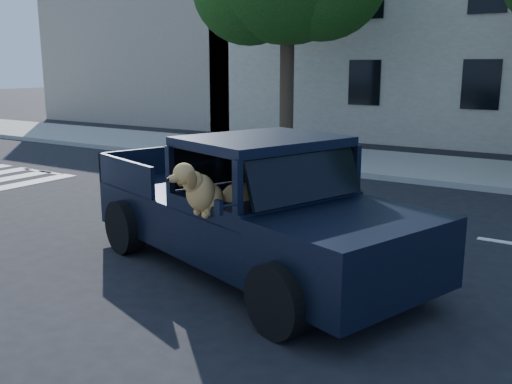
{
  "coord_description": "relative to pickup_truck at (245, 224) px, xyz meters",
  "views": [
    {
      "loc": [
        5.0,
        -6.18,
        2.79
      ],
      "look_at": [
        1.18,
        -0.25,
        1.23
      ],
      "focal_mm": 40.0,
      "sensor_mm": 36.0,
      "label": 1
    }
  ],
  "objects": [
    {
      "name": "lane_stripes",
      "position": [
        1.26,
        3.24,
        -0.63
      ],
      "size": [
        21.6,
        0.14,
        0.01
      ],
      "primitive_type": null,
      "color": "silver",
      "rests_on": "ground"
    },
    {
      "name": "pickup_truck",
      "position": [
        0.0,
        0.0,
        0.0
      ],
      "size": [
        5.66,
        3.61,
        1.89
      ],
      "rotation": [
        0.0,
        0.0,
        -0.32
      ],
      "color": "black",
      "rests_on": "ground"
    },
    {
      "name": "far_sidewalk",
      "position": [
        -0.74,
        9.04,
        -0.56
      ],
      "size": [
        60.0,
        4.0,
        0.15
      ],
      "primitive_type": "cube",
      "color": "gray",
      "rests_on": "ground"
    },
    {
      "name": "building_left",
      "position": [
        -15.74,
        16.34,
        3.36
      ],
      "size": [
        12.0,
        6.0,
        8.0
      ],
      "primitive_type": "cube",
      "color": "tan",
      "rests_on": "ground"
    },
    {
      "name": "ground",
      "position": [
        -0.74,
        -0.16,
        -0.64
      ],
      "size": [
        120.0,
        120.0,
        0.0
      ],
      "primitive_type": "plane",
      "color": "black",
      "rests_on": "ground"
    }
  ]
}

